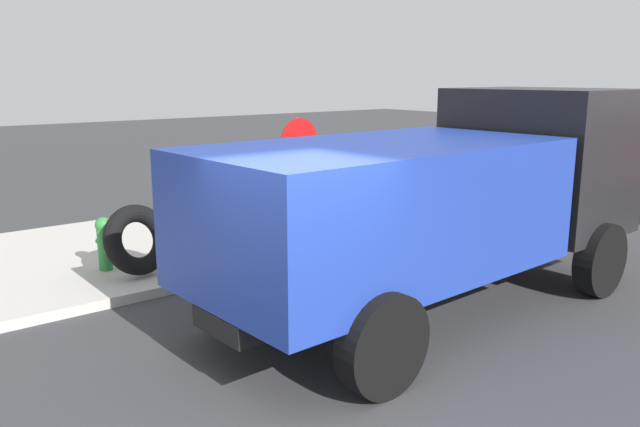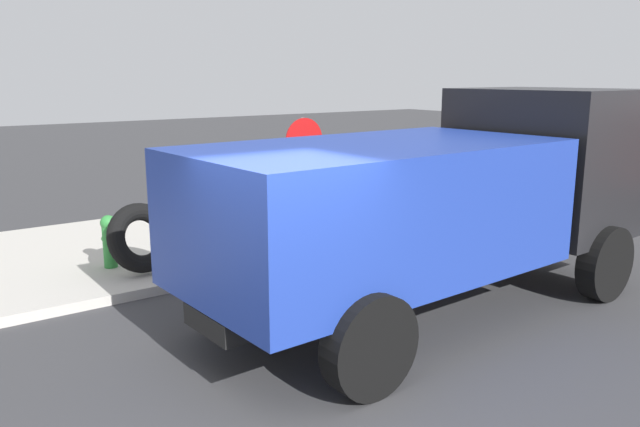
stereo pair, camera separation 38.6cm
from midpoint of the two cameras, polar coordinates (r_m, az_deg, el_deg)
name	(u,v)px [view 2 (the right image)]	position (r m, az deg, el deg)	size (l,w,h in m)	color
ground_plane	(276,422)	(6.30, -2.12, -18.26)	(80.00, 80.00, 0.00)	#38383A
sidewalk_curb	(80,257)	(11.84, -19.94, -3.73)	(36.00, 5.00, 0.15)	#BCB7AD
fire_hydrant	(109,240)	(10.68, -17.45, -2.27)	(0.25, 0.56, 0.86)	#2D8438
loose_tire	(141,238)	(10.22, -14.77, -2.13)	(1.11, 1.11, 0.28)	black
stop_sign	(304,159)	(11.07, -0.47, 4.94)	(0.76, 0.08, 2.33)	gray
dump_truck_blue	(444,195)	(8.79, 12.37, 1.63)	(7.10, 3.03, 3.00)	#1E3899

